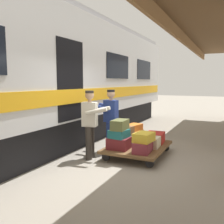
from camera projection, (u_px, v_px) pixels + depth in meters
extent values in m
plane|color=gray|center=(136.00, 166.00, 5.62)|extent=(60.00, 60.00, 0.00)
cube|color=brown|center=(159.00, 16.00, 5.03)|extent=(0.08, 18.29, 0.30)
cube|color=silver|center=(25.00, 66.00, 6.74)|extent=(3.00, 16.32, 2.90)
cube|color=black|center=(28.00, 134.00, 6.97)|extent=(2.55, 15.50, 0.90)
cube|color=#99999E|center=(23.00, 7.00, 6.55)|extent=(2.76, 15.99, 0.20)
cube|color=gold|center=(72.00, 96.00, 6.18)|extent=(0.03, 15.99, 0.36)
cube|color=black|center=(144.00, 70.00, 11.18)|extent=(0.02, 1.79, 0.84)
cube|color=black|center=(118.00, 67.00, 8.63)|extent=(0.02, 1.79, 0.84)
cube|color=black|center=(69.00, 80.00, 6.16)|extent=(0.12, 1.10, 2.00)
cube|color=brown|center=(138.00, 147.00, 6.39)|extent=(1.38, 1.85, 0.07)
cylinder|color=black|center=(150.00, 163.00, 5.51)|extent=(0.20, 0.05, 0.20)
cylinder|color=black|center=(106.00, 157.00, 5.99)|extent=(0.20, 0.05, 0.20)
cylinder|color=black|center=(166.00, 147.00, 6.83)|extent=(0.20, 0.05, 0.20)
cylinder|color=black|center=(129.00, 143.00, 7.31)|extent=(0.20, 0.05, 0.20)
cube|color=maroon|center=(119.00, 143.00, 6.05)|extent=(0.52, 0.48, 0.28)
cube|color=#AD231E|center=(155.00, 138.00, 6.69)|extent=(0.52, 0.62, 0.27)
cube|color=tan|center=(134.00, 135.00, 6.96)|extent=(0.43, 0.60, 0.28)
cube|color=maroon|center=(143.00, 147.00, 5.78)|extent=(0.40, 0.64, 0.25)
cube|color=beige|center=(149.00, 142.00, 6.24)|extent=(0.50, 0.46, 0.26)
cube|color=#4C515B|center=(127.00, 140.00, 6.51)|extent=(0.45, 0.55, 0.23)
cube|color=gold|center=(144.00, 137.00, 5.77)|extent=(0.43, 0.55, 0.21)
cube|color=#1E666B|center=(119.00, 134.00, 6.03)|extent=(0.43, 0.52, 0.20)
cube|color=brown|center=(126.00, 131.00, 6.49)|extent=(0.35, 0.45, 0.24)
cube|color=brown|center=(120.00, 125.00, 6.00)|extent=(0.34, 0.53, 0.24)
cube|color=#CC6B23|center=(134.00, 127.00, 6.91)|extent=(0.42, 0.57, 0.18)
cylinder|color=navy|center=(113.00, 136.00, 6.88)|extent=(0.16, 0.16, 0.82)
cylinder|color=navy|center=(109.00, 137.00, 6.71)|extent=(0.16, 0.16, 0.82)
cube|color=navy|center=(111.00, 111.00, 6.71)|extent=(0.38, 0.25, 0.60)
cylinder|color=tan|center=(111.00, 99.00, 6.67)|extent=(0.09, 0.09, 0.06)
sphere|color=tan|center=(111.00, 94.00, 6.66)|extent=(0.22, 0.22, 0.22)
cylinder|color=black|center=(111.00, 91.00, 6.65)|extent=(0.21, 0.21, 0.06)
cylinder|color=navy|center=(107.00, 107.00, 6.95)|extent=(0.54, 0.15, 0.21)
cylinder|color=navy|center=(101.00, 108.00, 6.68)|extent=(0.54, 0.15, 0.21)
cylinder|color=#332D28|center=(89.00, 143.00, 6.05)|extent=(0.16, 0.16, 0.82)
cylinder|color=#332D28|center=(91.00, 141.00, 6.25)|extent=(0.16, 0.16, 0.82)
cube|color=silver|center=(90.00, 114.00, 6.06)|extent=(0.40, 0.29, 0.60)
cylinder|color=tan|center=(90.00, 101.00, 6.02)|extent=(0.09, 0.09, 0.06)
sphere|color=tan|center=(89.00, 95.00, 6.01)|extent=(0.22, 0.22, 0.22)
cylinder|color=#332D28|center=(89.00, 92.00, 6.00)|extent=(0.21, 0.21, 0.06)
cylinder|color=silver|center=(96.00, 111.00, 5.85)|extent=(0.54, 0.21, 0.21)
cylinder|color=silver|center=(100.00, 110.00, 6.15)|extent=(0.54, 0.21, 0.21)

